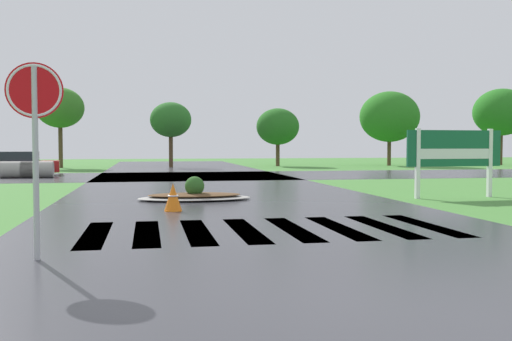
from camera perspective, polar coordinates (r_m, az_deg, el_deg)
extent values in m
cube|color=#478438|center=(5.41, 14.77, -15.20)|extent=(120.00, 120.00, 0.10)
cube|color=#35353A|center=(14.90, -2.00, -3.54)|extent=(9.48, 80.00, 0.01)
cube|color=#35353A|center=(29.30, -6.28, -0.54)|extent=(90.00, 8.54, 0.01)
cube|color=white|center=(10.66, -15.59, -6.08)|extent=(0.45, 3.21, 0.01)
cube|color=white|center=(10.62, -10.72, -6.06)|extent=(0.45, 3.21, 0.01)
cube|color=white|center=(10.66, -5.85, -6.00)|extent=(0.45, 3.21, 0.01)
cube|color=white|center=(10.77, -1.05, -5.90)|extent=(0.45, 3.21, 0.01)
cube|color=white|center=(10.95, 3.62, -5.76)|extent=(0.45, 3.21, 0.01)
cube|color=white|center=(11.21, 8.10, -5.59)|extent=(0.45, 3.21, 0.01)
cube|color=white|center=(11.53, 12.36, -5.40)|extent=(0.45, 3.21, 0.01)
cube|color=white|center=(11.91, 16.37, -5.19)|extent=(0.45, 3.21, 0.01)
cylinder|color=#B2B5BA|center=(8.46, -20.91, 0.60)|extent=(0.08, 0.08, 2.65)
cylinder|color=red|center=(8.48, -21.02, 7.39)|extent=(0.76, 0.08, 0.76)
torus|color=white|center=(8.48, -21.02, 7.39)|extent=(0.73, 0.09, 0.73)
cube|color=white|center=(18.89, 22.06, 0.70)|extent=(0.13, 0.13, 2.07)
cube|color=white|center=(17.60, 15.65, 0.67)|extent=(0.13, 0.13, 2.07)
cube|color=#145938|center=(18.21, 18.99, 2.08)|extent=(3.09, 0.23, 1.08)
cube|color=white|center=(18.21, 18.98, 1.58)|extent=(2.35, 0.20, 0.30)
ellipsoid|color=#9E9B93|center=(16.64, -6.07, -2.71)|extent=(3.23, 1.61, 0.12)
ellipsoid|color=brown|center=(16.63, -6.07, -2.40)|extent=(2.65, 1.32, 0.10)
sphere|color=#2D6023|center=(16.61, -6.08, -1.55)|extent=(0.56, 0.56, 0.56)
cube|color=maroon|center=(31.92, -22.73, 0.35)|extent=(4.55, 2.38, 0.58)
cube|color=#1E232B|center=(31.89, -22.37, 1.31)|extent=(2.11, 1.84, 0.48)
cylinder|color=black|center=(30.89, -20.13, 0.07)|extent=(0.66, 0.30, 0.64)
cylinder|color=black|center=(32.79, -20.02, 0.21)|extent=(0.66, 0.30, 0.64)
cylinder|color=#9E9B93|center=(29.74, -22.51, 0.08)|extent=(1.49, 0.83, 0.79)
cylinder|color=#9E9B93|center=(29.59, -20.78, 0.10)|extent=(1.49, 0.83, 0.79)
cone|color=orange|center=(13.94, -8.19, -2.62)|extent=(0.43, 0.43, 0.67)
torus|color=white|center=(13.94, -8.19, -2.48)|extent=(0.26, 0.26, 0.04)
cube|color=orange|center=(13.97, -8.18, -3.93)|extent=(0.36, 0.36, 0.03)
cylinder|color=#4C3823|center=(41.50, -18.72, 2.30)|extent=(0.28, 0.28, 2.96)
ellipsoid|color=#347523|center=(41.57, -18.77, 5.89)|extent=(3.21, 3.21, 2.73)
cylinder|color=#4C3823|center=(40.59, -8.39, 1.95)|extent=(0.28, 0.28, 2.31)
ellipsoid|color=#2A6C26|center=(40.62, -8.41, 4.98)|extent=(2.85, 2.85, 2.42)
cylinder|color=#4C3823|center=(42.46, 2.16, 1.66)|extent=(0.28, 0.28, 1.80)
ellipsoid|color=#25681F|center=(42.47, 2.16, 4.36)|extent=(3.14, 3.14, 2.67)
cylinder|color=#4C3823|center=(44.61, 13.00, 1.84)|extent=(0.28, 0.28, 2.11)
ellipsoid|color=#29771F|center=(44.66, 13.04, 5.19)|extent=(4.46, 4.46, 3.79)
cylinder|color=#4C3823|center=(48.61, 23.00, 2.04)|extent=(0.28, 0.28, 2.59)
ellipsoid|color=#26741F|center=(48.67, 23.06, 5.32)|extent=(4.26, 4.26, 3.62)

